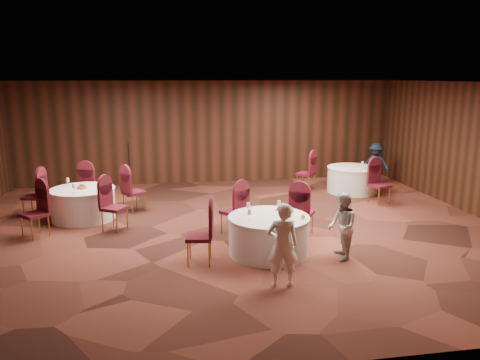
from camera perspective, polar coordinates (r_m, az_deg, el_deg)
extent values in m
plane|color=black|center=(10.34, -0.91, -6.24)|extent=(12.00, 12.00, 0.00)
plane|color=silver|center=(9.79, -0.98, 11.78)|extent=(12.00, 12.00, 0.00)
plane|color=black|center=(14.85, -3.86, 5.84)|extent=(12.00, 0.00, 12.00)
plane|color=black|center=(5.20, 7.44, -7.01)|extent=(12.00, 0.00, 12.00)
cylinder|color=white|center=(8.99, 3.50, -6.78)|extent=(1.51, 1.51, 0.72)
cylinder|color=white|center=(8.87, 3.53, -4.55)|extent=(1.55, 1.55, 0.03)
cylinder|color=white|center=(11.71, -18.56, -2.81)|extent=(1.47, 1.47, 0.72)
cylinder|color=white|center=(11.63, -18.68, -1.07)|extent=(1.50, 1.50, 0.03)
cylinder|color=white|center=(14.07, 13.52, 0.02)|extent=(1.44, 1.44, 0.72)
cylinder|color=white|center=(14.00, 13.60, 1.47)|extent=(1.47, 1.47, 0.03)
cylinder|color=silver|center=(8.74, 6.30, -4.75)|extent=(0.06, 0.06, 0.01)
cylinder|color=silver|center=(8.73, 6.30, -4.38)|extent=(0.01, 0.01, 0.11)
cone|color=silver|center=(8.70, 6.32, -3.72)|extent=(0.08, 0.08, 0.10)
cylinder|color=silver|center=(8.61, 1.16, -4.96)|extent=(0.06, 0.06, 0.01)
cylinder|color=silver|center=(8.59, 1.16, -4.59)|extent=(0.01, 0.01, 0.11)
cone|color=silver|center=(8.56, 1.16, -3.92)|extent=(0.08, 0.08, 0.10)
cylinder|color=silver|center=(9.23, 4.75, -3.78)|extent=(0.06, 0.06, 0.01)
cylinder|color=silver|center=(9.21, 4.76, -3.43)|extent=(0.01, 0.01, 0.11)
cone|color=silver|center=(9.19, 4.77, -2.80)|extent=(0.08, 0.08, 0.10)
cylinder|color=silver|center=(9.05, 1.00, -4.07)|extent=(0.06, 0.06, 0.01)
cylinder|color=silver|center=(9.03, 1.00, -3.72)|extent=(0.01, 0.01, 0.11)
cone|color=silver|center=(9.00, 1.00, -3.08)|extent=(0.08, 0.08, 0.10)
cylinder|color=white|center=(8.38, 4.35, -5.45)|extent=(0.15, 0.15, 0.01)
sphere|color=#9E6B33|center=(8.37, 4.36, -5.19)|extent=(0.08, 0.08, 0.08)
cylinder|color=white|center=(8.78, 7.69, -4.70)|extent=(0.15, 0.15, 0.01)
sphere|color=#9E6B33|center=(8.76, 7.69, -4.44)|extent=(0.08, 0.08, 0.08)
cylinder|color=white|center=(9.31, 5.82, -3.64)|extent=(0.15, 0.15, 0.01)
sphere|color=#9E6B33|center=(9.30, 5.83, -3.40)|extent=(0.08, 0.08, 0.08)
cylinder|color=silver|center=(11.75, -16.41, -0.69)|extent=(0.06, 0.06, 0.01)
cylinder|color=silver|center=(11.74, -16.43, -0.41)|extent=(0.01, 0.01, 0.11)
cone|color=silver|center=(11.72, -16.46, 0.09)|extent=(0.08, 0.08, 0.10)
cylinder|color=silver|center=(11.93, -20.22, -0.76)|extent=(0.06, 0.06, 0.01)
cylinder|color=silver|center=(11.92, -20.24, -0.49)|extent=(0.01, 0.01, 0.11)
cone|color=silver|center=(11.90, -20.28, 0.00)|extent=(0.08, 0.08, 0.10)
cylinder|color=silver|center=(11.24, -19.55, -1.50)|extent=(0.06, 0.06, 0.01)
cylinder|color=silver|center=(11.23, -19.57, -1.21)|extent=(0.01, 0.01, 0.11)
cone|color=silver|center=(11.20, -19.61, -0.69)|extent=(0.08, 0.08, 0.10)
cylinder|color=brown|center=(11.62, -18.70, -0.86)|extent=(0.22, 0.22, 0.06)
sphere|color=#9E6B33|center=(11.63, -18.85, -0.55)|extent=(0.07, 0.07, 0.07)
sphere|color=#9E6B33|center=(11.58, -18.54, -0.58)|extent=(0.07, 0.07, 0.07)
cylinder|color=silver|center=(13.80, 14.68, 1.33)|extent=(0.06, 0.06, 0.01)
cylinder|color=silver|center=(13.78, 14.69, 1.57)|extent=(0.01, 0.01, 0.11)
cone|color=silver|center=(13.77, 14.72, 1.99)|extent=(0.08, 0.08, 0.10)
cylinder|color=black|center=(13.66, -13.17, -1.85)|extent=(0.24, 0.24, 0.02)
cylinder|color=black|center=(13.49, -13.33, 1.27)|extent=(0.02, 0.02, 1.50)
cylinder|color=black|center=(13.42, -13.47, 4.32)|extent=(0.04, 0.12, 0.04)
imported|color=white|center=(7.56, 5.20, -7.90)|extent=(0.54, 0.38, 1.40)
imported|color=#B9BABE|center=(8.84, 12.32, -5.52)|extent=(0.56, 0.68, 1.27)
imported|color=black|center=(15.21, 16.19, 1.91)|extent=(0.97, 0.88, 1.31)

